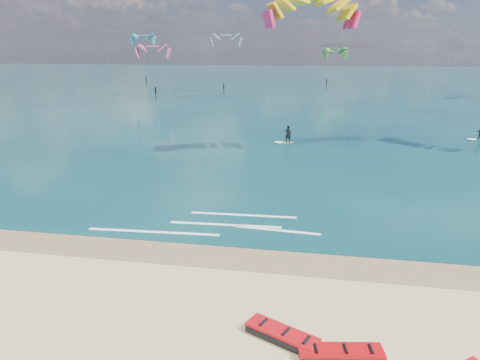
# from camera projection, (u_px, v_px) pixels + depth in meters

# --- Properties ---
(ground) EXTENTS (320.00, 320.00, 0.00)m
(ground) POSITION_uv_depth(u_px,v_px,m) (277.00, 122.00, 54.77)
(ground) COLOR tan
(ground) RESTS_ON ground
(wet_sand_strip) EXTENTS (320.00, 2.40, 0.01)m
(wet_sand_strip) POSITION_uv_depth(u_px,v_px,m) (208.00, 255.00, 19.98)
(wet_sand_strip) COLOR brown
(wet_sand_strip) RESTS_ON ground
(sea) EXTENTS (320.00, 200.00, 0.04)m
(sea) POSITION_uv_depth(u_px,v_px,m) (297.00, 82.00, 114.95)
(sea) COLOR #092D36
(sea) RESTS_ON ground
(packed_kite_left) EXTENTS (2.95, 1.46, 0.38)m
(packed_kite_left) POSITION_uv_depth(u_px,v_px,m) (340.00, 358.00, 13.42)
(packed_kite_left) COLOR #BC0A0D
(packed_kite_left) RESTS_ON ground
(packed_kite_mid) EXTENTS (2.90, 2.13, 0.39)m
(packed_kite_mid) POSITION_uv_depth(u_px,v_px,m) (282.00, 339.00, 14.27)
(packed_kite_mid) COLOR red
(packed_kite_mid) RESTS_ON ground
(kitesurfer_main) EXTENTS (8.54, 8.41, 14.42)m
(kitesurfer_main) POSITION_uv_depth(u_px,v_px,m) (300.00, 67.00, 37.84)
(kitesurfer_main) COLOR gold
(kitesurfer_main) RESTS_ON sea
(shoreline_foam) EXTENTS (12.19, 3.64, 0.01)m
(shoreline_foam) POSITION_uv_depth(u_px,v_px,m) (219.00, 225.00, 23.24)
(shoreline_foam) COLOR white
(shoreline_foam) RESTS_ON ground
(distant_kites) EXTENTS (83.11, 31.52, 11.91)m
(distant_kites) POSITION_uv_depth(u_px,v_px,m) (257.00, 66.00, 91.75)
(distant_kites) COLOR #FFAA16
(distant_kites) RESTS_ON ground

